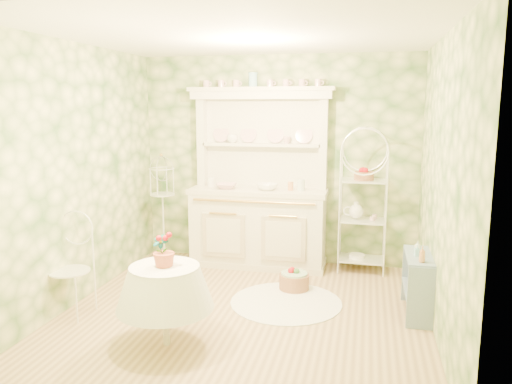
% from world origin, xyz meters
% --- Properties ---
extents(floor, '(3.60, 3.60, 0.00)m').
position_xyz_m(floor, '(0.00, 0.00, 0.00)').
color(floor, tan).
rests_on(floor, ground).
extents(ceiling, '(3.60, 3.60, 0.00)m').
position_xyz_m(ceiling, '(0.00, 0.00, 2.70)').
color(ceiling, white).
rests_on(ceiling, floor).
extents(wall_left, '(3.60, 3.60, 0.00)m').
position_xyz_m(wall_left, '(-1.80, 0.00, 1.35)').
color(wall_left, beige).
rests_on(wall_left, floor).
extents(wall_right, '(3.60, 3.60, 0.00)m').
position_xyz_m(wall_right, '(1.80, 0.00, 1.35)').
color(wall_right, beige).
rests_on(wall_right, floor).
extents(wall_back, '(3.60, 3.60, 0.00)m').
position_xyz_m(wall_back, '(0.00, 1.80, 1.35)').
color(wall_back, beige).
rests_on(wall_back, floor).
extents(wall_front, '(3.60, 3.60, 0.00)m').
position_xyz_m(wall_front, '(0.00, -1.80, 1.35)').
color(wall_front, beige).
rests_on(wall_front, floor).
extents(kitchen_dresser, '(1.87, 0.61, 2.29)m').
position_xyz_m(kitchen_dresser, '(-0.20, 1.52, 1.15)').
color(kitchen_dresser, white).
rests_on(kitchen_dresser, floor).
extents(bakers_rack, '(0.56, 0.41, 1.77)m').
position_xyz_m(bakers_rack, '(1.11, 1.59, 0.89)').
color(bakers_rack, white).
rests_on(bakers_rack, floor).
extents(side_shelf, '(0.32, 0.70, 0.58)m').
position_xyz_m(side_shelf, '(1.68, 0.34, 0.29)').
color(side_shelf, '#7A93AA').
rests_on(side_shelf, floor).
extents(round_table, '(0.81, 0.81, 0.77)m').
position_xyz_m(round_table, '(-0.50, -0.82, 0.38)').
color(round_table, white).
rests_on(round_table, floor).
extents(cafe_chair, '(0.39, 0.39, 0.81)m').
position_xyz_m(cafe_chair, '(-1.68, -0.43, 0.41)').
color(cafe_chair, white).
rests_on(cafe_chair, floor).
extents(birdcage_stand, '(0.36, 0.36, 1.41)m').
position_xyz_m(birdcage_stand, '(-1.46, 1.40, 0.71)').
color(birdcage_stand, white).
rests_on(birdcage_stand, floor).
extents(floor_basket, '(0.48, 0.48, 0.24)m').
position_xyz_m(floor_basket, '(0.39, 0.74, 0.12)').
color(floor_basket, '#9F6A48').
rests_on(floor_basket, floor).
extents(lace_rug, '(1.56, 1.56, 0.01)m').
position_xyz_m(lace_rug, '(0.36, 0.34, 0.00)').
color(lace_rug, white).
rests_on(lace_rug, floor).
extents(bowl_floral, '(0.31, 0.31, 0.07)m').
position_xyz_m(bowl_floral, '(-0.60, 1.46, 1.02)').
color(bowl_floral, white).
rests_on(bowl_floral, kitchen_dresser).
extents(bowl_white, '(0.34, 0.34, 0.08)m').
position_xyz_m(bowl_white, '(-0.07, 1.45, 1.02)').
color(bowl_white, white).
rests_on(bowl_white, kitchen_dresser).
extents(cup_left, '(0.15, 0.15, 0.11)m').
position_xyz_m(cup_left, '(-0.58, 1.68, 1.61)').
color(cup_left, white).
rests_on(cup_left, kitchen_dresser).
extents(cup_right, '(0.11, 0.11, 0.09)m').
position_xyz_m(cup_right, '(0.14, 1.68, 1.61)').
color(cup_right, white).
rests_on(cup_right, kitchen_dresser).
extents(potted_geranium, '(0.15, 0.11, 0.27)m').
position_xyz_m(potted_geranium, '(-0.53, -0.82, 0.85)').
color(potted_geranium, '#3F7238').
rests_on(potted_geranium, round_table).
extents(bottle_amber, '(0.06, 0.06, 0.15)m').
position_xyz_m(bottle_amber, '(1.68, 0.10, 0.68)').
color(bottle_amber, '#C8844E').
rests_on(bottle_amber, side_shelf).
extents(bottle_blue, '(0.06, 0.06, 0.11)m').
position_xyz_m(bottle_blue, '(1.65, 0.30, 0.65)').
color(bottle_blue, '#89C5DA').
rests_on(bottle_blue, side_shelf).
extents(bottle_glass, '(0.07, 0.07, 0.09)m').
position_xyz_m(bottle_glass, '(1.68, 0.53, 0.65)').
color(bottle_glass, silver).
rests_on(bottle_glass, side_shelf).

